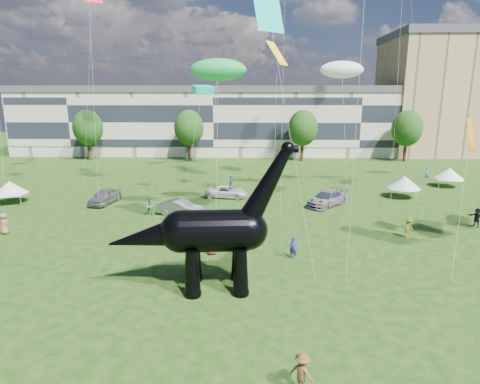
{
  "coord_description": "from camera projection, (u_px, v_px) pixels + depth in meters",
  "views": [
    {
      "loc": [
        -0.88,
        -17.84,
        11.18
      ],
      "look_at": [
        -1.65,
        8.0,
        5.0
      ],
      "focal_mm": 30.0,
      "sensor_mm": 36.0,
      "label": 1
    }
  ],
  "objects": [
    {
      "name": "ground",
      "position": [
        268.0,
        327.0,
        19.92
      ],
      "size": [
        220.0,
        220.0,
        0.0
      ],
      "primitive_type": "plane",
      "color": "#16330C",
      "rests_on": "ground"
    },
    {
      "name": "terrace_row",
      "position": [
        216.0,
        123.0,
        79.03
      ],
      "size": [
        78.0,
        11.0,
        12.0
      ],
      "primitive_type": "cube",
      "color": "beige",
      "rests_on": "ground"
    },
    {
      "name": "apartment_block",
      "position": [
        458.0,
        97.0,
        79.4
      ],
      "size": [
        28.0,
        18.0,
        22.0
      ],
      "primitive_type": "cube",
      "color": "tan",
      "rests_on": "ground"
    },
    {
      "name": "tree_far_left",
      "position": [
        88.0,
        125.0,
        70.85
      ],
      "size": [
        5.2,
        5.2,
        9.44
      ],
      "color": "#382314",
      "rests_on": "ground"
    },
    {
      "name": "tree_mid_left",
      "position": [
        189.0,
        125.0,
        70.33
      ],
      "size": [
        5.2,
        5.2,
        9.44
      ],
      "color": "#382314",
      "rests_on": "ground"
    },
    {
      "name": "tree_mid_right",
      "position": [
        303.0,
        125.0,
        69.75
      ],
      "size": [
        5.2,
        5.2,
        9.44
      ],
      "color": "#382314",
      "rests_on": "ground"
    },
    {
      "name": "tree_far_right",
      "position": [
        407.0,
        125.0,
        69.23
      ],
      "size": [
        5.2,
        5.2,
        9.44
      ],
      "color": "#382314",
      "rests_on": "ground"
    },
    {
      "name": "dinosaur_sculpture",
      "position": [
        208.0,
        233.0,
        23.29
      ],
      "size": [
        11.13,
        3.29,
        9.07
      ],
      "rotation": [
        0.0,
        0.0,
        0.09
      ],
      "color": "black",
      "rests_on": "ground"
    },
    {
      "name": "car_silver",
      "position": [
        105.0,
        196.0,
        42.73
      ],
      "size": [
        2.65,
        4.9,
        1.58
      ],
      "primitive_type": "imported",
      "rotation": [
        0.0,
        0.0,
        -0.17
      ],
      "color": "#ABABAF",
      "rests_on": "ground"
    },
    {
      "name": "car_grey",
      "position": [
        181.0,
        208.0,
        38.45
      ],
      "size": [
        4.81,
        3.01,
        1.5
      ],
      "primitive_type": "imported",
      "rotation": [
        0.0,
        0.0,
        1.23
      ],
      "color": "slate",
      "rests_on": "ground"
    },
    {
      "name": "car_white",
      "position": [
        227.0,
        192.0,
        45.31
      ],
      "size": [
        5.02,
        2.81,
        1.33
      ],
      "primitive_type": "imported",
      "rotation": [
        0.0,
        0.0,
        1.44
      ],
      "color": "silver",
      "rests_on": "ground"
    },
    {
      "name": "car_dark",
      "position": [
        327.0,
        199.0,
        41.9
      ],
      "size": [
        5.2,
        5.42,
        1.55
      ],
      "primitive_type": "imported",
      "rotation": [
        0.0,
        0.0,
        -0.74
      ],
      "color": "#595960",
      "rests_on": "ground"
    },
    {
      "name": "gazebo_near",
      "position": [
        404.0,
        182.0,
        45.07
      ],
      "size": [
        4.49,
        4.49,
        2.49
      ],
      "rotation": [
        0.0,
        0.0,
        -0.32
      ],
      "color": "silver",
      "rests_on": "ground"
    },
    {
      "name": "gazebo_far",
      "position": [
        449.0,
        174.0,
        50.46
      ],
      "size": [
        4.29,
        4.29,
        2.44
      ],
      "rotation": [
        0.0,
        0.0,
        -0.26
      ],
      "color": "white",
      "rests_on": "ground"
    },
    {
      "name": "gazebo_left",
      "position": [
        10.0,
        188.0,
        42.7
      ],
      "size": [
        4.14,
        4.14,
        2.41
      ],
      "rotation": [
        0.0,
        0.0,
        0.23
      ],
      "color": "silver",
      "rests_on": "ground"
    },
    {
      "name": "visitors",
      "position": [
        285.0,
        222.0,
        33.82
      ],
      "size": [
        45.14,
        41.49,
        1.87
      ],
      "color": "black",
      "rests_on": "ground"
    },
    {
      "name": "kites",
      "position": [
        302.0,
        14.0,
        34.28
      ],
      "size": [
        61.39,
        49.44,
        30.96
      ],
      "color": "red",
      "rests_on": "ground"
    }
  ]
}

